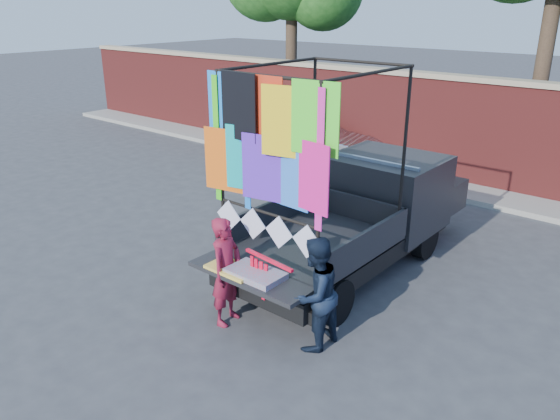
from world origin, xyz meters
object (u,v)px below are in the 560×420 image
Objects in this scene: sedan at (308,144)px; man at (315,294)px; pickup_truck at (368,211)px; woman at (226,271)px.

sedan is 2.64× the size of man.
man is at bearing -71.96° from pickup_truck.
woman reaches higher than man.
woman is at bearing -167.59° from sedan.
woman is (-0.38, -3.05, -0.08)m from pickup_truck.
pickup_truck is 3.47× the size of woman.
woman is 1.02× the size of man.
sedan is at bearing 137.84° from pickup_truck.
pickup_truck is at bearing -160.71° from man.
sedan is at bearing 16.85° from woman.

